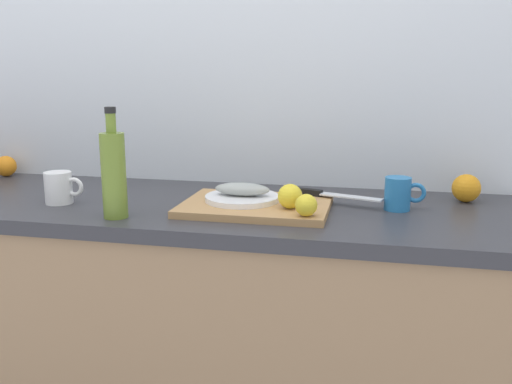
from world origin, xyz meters
name	(u,v)px	position (x,y,z in m)	size (l,w,h in m)	color
back_wall	(210,79)	(0.00, 0.33, 1.25)	(3.20, 0.05, 2.50)	silver
kitchen_counter	(185,340)	(0.00, 0.00, 0.45)	(2.00, 0.60, 0.90)	#9E7A56
cutting_board	(256,206)	(0.24, -0.05, 0.91)	(0.40, 0.30, 0.02)	tan
white_plate	(242,198)	(0.20, -0.04, 0.93)	(0.21, 0.21, 0.01)	white
fish_fillet	(242,189)	(0.20, -0.04, 0.95)	(0.16, 0.07, 0.04)	#999E99
chef_knife	(321,193)	(0.41, 0.07, 0.93)	(0.29, 0.11, 0.02)	silver
lemon_0	(306,205)	(0.40, -0.16, 0.95)	(0.06, 0.06, 0.06)	yellow
lemon_1	(290,196)	(0.34, -0.09, 0.95)	(0.07, 0.07, 0.07)	yellow
olive_oil_bottle	(114,173)	(-0.10, -0.21, 1.02)	(0.06, 0.06, 0.29)	olive
coffee_mug_0	(399,194)	(0.63, 0.03, 0.95)	(0.11, 0.07, 0.09)	#2672B2
coffee_mug_1	(59,188)	(-0.33, -0.10, 0.95)	(0.12, 0.08, 0.09)	white
orange_0	(6,166)	(-0.76, 0.24, 0.94)	(0.08, 0.08, 0.08)	orange
orange_1	(466,188)	(0.83, 0.17, 0.94)	(0.08, 0.08, 0.08)	orange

